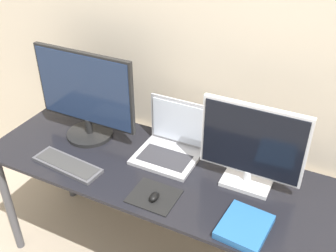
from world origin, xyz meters
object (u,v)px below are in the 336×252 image
object	(u,v)px
monitor_left	(85,96)
monitor_right	(252,147)
laptop	(171,142)
mouse	(154,197)
book	(245,227)
keyboard	(67,165)

from	to	relation	value
monitor_left	monitor_right	xyz separation A→B (m)	(0.88, 0.00, -0.04)
laptop	mouse	world-z (taller)	laptop
monitor_right	book	world-z (taller)	monitor_right
laptop	keyboard	xyz separation A→B (m)	(-0.40, -0.32, -0.06)
monitor_right	laptop	world-z (taller)	monitor_right
laptop	monitor_right	bearing A→B (deg)	-7.11
laptop	keyboard	bearing A→B (deg)	-141.46
monitor_left	keyboard	bearing A→B (deg)	-77.31
monitor_right	monitor_left	bearing A→B (deg)	-179.99
monitor_left	book	world-z (taller)	monitor_left
monitor_left	laptop	distance (m)	0.50
monitor_right	book	xyz separation A→B (m)	(0.07, -0.28, -0.19)
monitor_left	monitor_right	bearing A→B (deg)	0.01
book	laptop	bearing A→B (deg)	145.95
monitor_right	keyboard	world-z (taller)	monitor_right
monitor_left	laptop	bearing A→B (deg)	6.32
keyboard	book	size ratio (longest dim) A/B	1.62
monitor_right	book	size ratio (longest dim) A/B	2.01
book	monitor_left	bearing A→B (deg)	163.75
monitor_left	mouse	world-z (taller)	monitor_left
monitor_left	mouse	distance (m)	0.66
monitor_left	keyboard	world-z (taller)	monitor_left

